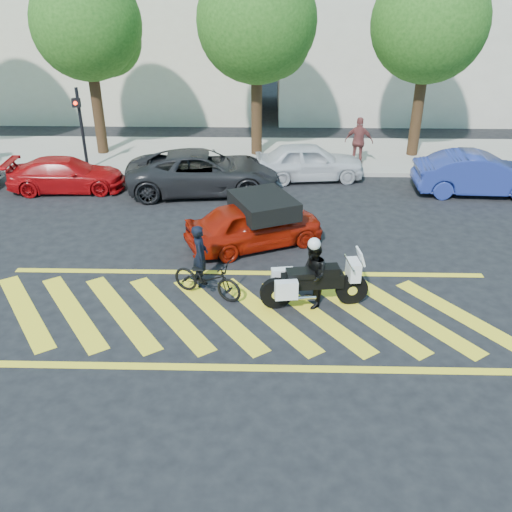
{
  "coord_description": "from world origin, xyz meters",
  "views": [
    {
      "loc": [
        0.52,
        -10.24,
        6.77
      ],
      "look_at": [
        0.25,
        0.82,
        1.05
      ],
      "focal_mm": 38.0,
      "sensor_mm": 36.0,
      "label": 1
    }
  ],
  "objects_px": {
    "parked_left": "(67,175)",
    "parked_right": "(479,174)",
    "bicycle": "(207,278)",
    "parked_mid_left": "(203,172)",
    "officer_moto": "(313,275)",
    "red_convertible": "(255,224)",
    "officer_bike": "(200,256)",
    "parked_mid_right": "(309,161)",
    "police_motorcycle": "(313,283)"
  },
  "relations": [
    {
      "from": "parked_mid_left",
      "to": "parked_left",
      "type": "bearing_deg",
      "value": 83.82
    },
    {
      "from": "bicycle",
      "to": "parked_mid_left",
      "type": "bearing_deg",
      "value": 31.86
    },
    {
      "from": "parked_left",
      "to": "parked_mid_right",
      "type": "relative_size",
      "value": 1.0
    },
    {
      "from": "officer_moto",
      "to": "parked_mid_left",
      "type": "height_order",
      "value": "officer_moto"
    },
    {
      "from": "officer_bike",
      "to": "parked_left",
      "type": "xyz_separation_m",
      "value": [
        -5.47,
        6.5,
        -0.21
      ]
    },
    {
      "from": "bicycle",
      "to": "officer_moto",
      "type": "distance_m",
      "value": 2.48
    },
    {
      "from": "parked_right",
      "to": "officer_moto",
      "type": "bearing_deg",
      "value": 142.4
    },
    {
      "from": "officer_bike",
      "to": "bicycle",
      "type": "distance_m",
      "value": 0.65
    },
    {
      "from": "parked_mid_left",
      "to": "parked_mid_right",
      "type": "xyz_separation_m",
      "value": [
        3.79,
        1.4,
        -0.04
      ]
    },
    {
      "from": "bicycle",
      "to": "officer_moto",
      "type": "height_order",
      "value": "officer_moto"
    },
    {
      "from": "police_motorcycle",
      "to": "officer_bike",
      "type": "bearing_deg",
      "value": 153.98
    },
    {
      "from": "red_convertible",
      "to": "parked_mid_left",
      "type": "bearing_deg",
      "value": -0.03
    },
    {
      "from": "officer_bike",
      "to": "officer_moto",
      "type": "height_order",
      "value": "officer_moto"
    },
    {
      "from": "parked_left",
      "to": "police_motorcycle",
      "type": "bearing_deg",
      "value": -136.6
    },
    {
      "from": "police_motorcycle",
      "to": "officer_moto",
      "type": "xyz_separation_m",
      "value": [
        -0.02,
        0.01,
        0.19
      ]
    },
    {
      "from": "red_convertible",
      "to": "parked_mid_right",
      "type": "height_order",
      "value": "parked_mid_right"
    },
    {
      "from": "officer_bike",
      "to": "red_convertible",
      "type": "bearing_deg",
      "value": -35.44
    },
    {
      "from": "red_convertible",
      "to": "police_motorcycle",
      "type": "bearing_deg",
      "value": -179.73
    },
    {
      "from": "police_motorcycle",
      "to": "parked_right",
      "type": "relative_size",
      "value": 0.57
    },
    {
      "from": "parked_mid_left",
      "to": "officer_moto",
      "type": "bearing_deg",
      "value": -162.06
    },
    {
      "from": "bicycle",
      "to": "red_convertible",
      "type": "distance_m",
      "value": 2.92
    },
    {
      "from": "parked_mid_left",
      "to": "parked_mid_right",
      "type": "bearing_deg",
      "value": -75.91
    },
    {
      "from": "parked_left",
      "to": "parked_right",
      "type": "height_order",
      "value": "parked_right"
    },
    {
      "from": "officer_moto",
      "to": "red_convertible",
      "type": "bearing_deg",
      "value": -163.23
    },
    {
      "from": "parked_mid_left",
      "to": "red_convertible",
      "type": "bearing_deg",
      "value": -162.1
    },
    {
      "from": "red_convertible",
      "to": "parked_mid_left",
      "type": "distance_m",
      "value": 4.71
    },
    {
      "from": "officer_bike",
      "to": "bicycle",
      "type": "height_order",
      "value": "officer_bike"
    },
    {
      "from": "parked_mid_right",
      "to": "parked_right",
      "type": "xyz_separation_m",
      "value": [
        5.76,
        -1.4,
        0.03
      ]
    },
    {
      "from": "red_convertible",
      "to": "parked_mid_left",
      "type": "height_order",
      "value": "parked_mid_left"
    },
    {
      "from": "bicycle",
      "to": "police_motorcycle",
      "type": "relative_size",
      "value": 0.72
    },
    {
      "from": "bicycle",
      "to": "parked_mid_right",
      "type": "xyz_separation_m",
      "value": [
        2.92,
        8.42,
        0.22
      ]
    },
    {
      "from": "officer_moto",
      "to": "red_convertible",
      "type": "xyz_separation_m",
      "value": [
        -1.38,
        3.09,
        -0.14
      ]
    },
    {
      "from": "officer_bike",
      "to": "parked_right",
      "type": "height_order",
      "value": "officer_bike"
    },
    {
      "from": "red_convertible",
      "to": "parked_right",
      "type": "relative_size",
      "value": 0.88
    },
    {
      "from": "police_motorcycle",
      "to": "parked_mid_left",
      "type": "xyz_separation_m",
      "value": [
        -3.32,
        7.39,
        0.13
      ]
    },
    {
      "from": "officer_moto",
      "to": "police_motorcycle",
      "type": "bearing_deg",
      "value": 65.72
    },
    {
      "from": "bicycle",
      "to": "parked_right",
      "type": "relative_size",
      "value": 0.41
    },
    {
      "from": "red_convertible",
      "to": "parked_mid_left",
      "type": "relative_size",
      "value": 0.73
    },
    {
      "from": "bicycle",
      "to": "parked_right",
      "type": "height_order",
      "value": "parked_right"
    },
    {
      "from": "officer_bike",
      "to": "red_convertible",
      "type": "distance_m",
      "value": 2.53
    },
    {
      "from": "parked_mid_right",
      "to": "parked_right",
      "type": "distance_m",
      "value": 5.93
    },
    {
      "from": "parked_mid_left",
      "to": "parked_mid_right",
      "type": "distance_m",
      "value": 4.04
    },
    {
      "from": "officer_bike",
      "to": "parked_right",
      "type": "relative_size",
      "value": 0.36
    },
    {
      "from": "officer_bike",
      "to": "officer_moto",
      "type": "bearing_deg",
      "value": -114.28
    },
    {
      "from": "officer_bike",
      "to": "parked_mid_left",
      "type": "height_order",
      "value": "officer_bike"
    },
    {
      "from": "bicycle",
      "to": "officer_moto",
      "type": "bearing_deg",
      "value": -73.68
    },
    {
      "from": "police_motorcycle",
      "to": "parked_left",
      "type": "relative_size",
      "value": 0.62
    },
    {
      "from": "officer_moto",
      "to": "parked_left",
      "type": "bearing_deg",
      "value": -139.71
    },
    {
      "from": "red_convertible",
      "to": "officer_bike",
      "type": "bearing_deg",
      "value": 126.1
    },
    {
      "from": "parked_mid_right",
      "to": "parked_mid_left",
      "type": "bearing_deg",
      "value": 103.98
    }
  ]
}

